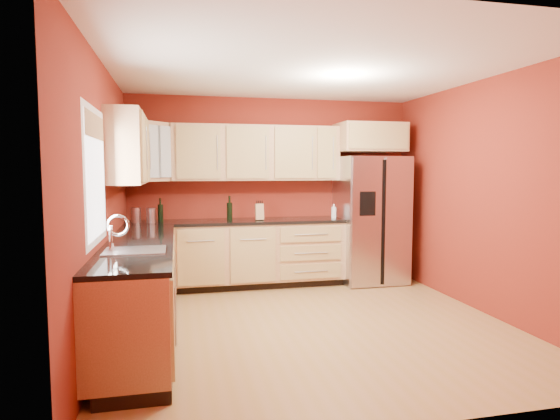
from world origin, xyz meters
name	(u,v)px	position (x,y,z in m)	size (l,w,h in m)	color
floor	(311,324)	(0.00, 0.00, 0.00)	(4.00, 4.00, 0.00)	#A27B3E
ceiling	(313,68)	(0.00, 0.00, 2.60)	(4.00, 4.00, 0.00)	white
wall_back	(272,191)	(0.00, 2.00, 1.30)	(4.00, 0.04, 2.60)	maroon
wall_front	(407,220)	(0.00, -2.00, 1.30)	(4.00, 0.04, 2.60)	maroon
wall_left	(103,202)	(-2.00, 0.00, 1.30)	(0.04, 4.00, 2.60)	maroon
wall_right	(485,197)	(2.00, 0.00, 1.30)	(0.04, 4.00, 2.60)	maroon
base_cabinets_back	(237,255)	(-0.55, 1.70, 0.44)	(2.90, 0.60, 0.88)	#AB8053
base_cabinets_left	(140,292)	(-1.70, 0.00, 0.44)	(0.60, 2.80, 0.88)	#AB8053
countertop_back	(237,222)	(-0.55, 1.69, 0.90)	(2.90, 0.62, 0.04)	black
countertop_left	(140,244)	(-1.69, 0.00, 0.90)	(0.62, 2.80, 0.04)	black
upper_cabinets_back	(257,153)	(-0.25, 1.83, 1.83)	(2.30, 0.33, 0.75)	#AB8053
upper_cabinets_left	(128,148)	(-1.83, 0.72, 1.83)	(0.33, 1.35, 0.75)	#AB8053
corner_upper_cabinet	(149,152)	(-1.67, 1.67, 1.83)	(0.62, 0.33, 0.75)	#AB8053
over_fridge_cabinet	(370,138)	(1.35, 1.70, 2.05)	(0.92, 0.60, 0.40)	#AB8053
refrigerator	(370,220)	(1.35, 1.62, 0.89)	(0.90, 0.75, 1.78)	#AFAFB3
window	(96,176)	(-1.98, -0.50, 1.55)	(0.03, 0.90, 1.00)	white
sink_faucet	(135,233)	(-1.69, -0.50, 1.07)	(0.50, 0.42, 0.30)	silver
canister_left	(136,215)	(-1.85, 1.65, 1.02)	(0.12, 0.12, 0.19)	#AFAFB3
canister_right	(151,215)	(-1.66, 1.63, 1.01)	(0.12, 0.12, 0.19)	#AFAFB3
wine_bottle_a	(230,208)	(-0.65, 1.65, 1.09)	(0.07, 0.07, 0.33)	black
wine_bottle_b	(160,210)	(-1.55, 1.74, 1.08)	(0.07, 0.07, 0.31)	black
knife_block	(259,212)	(-0.25, 1.63, 1.03)	(0.11, 0.10, 0.22)	#A87D52
soap_dispenser	(334,211)	(0.80, 1.63, 1.02)	(0.07, 0.07, 0.20)	white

